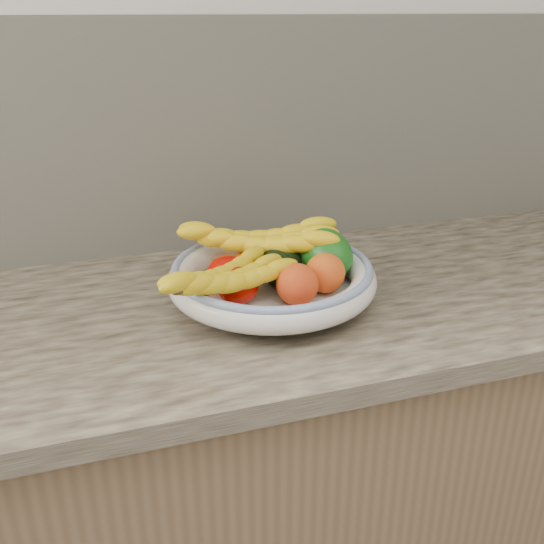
{
  "coord_description": "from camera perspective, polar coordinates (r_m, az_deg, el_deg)",
  "views": [
    {
      "loc": [
        -0.31,
        0.67,
        1.41
      ],
      "look_at": [
        0.0,
        1.66,
        0.96
      ],
      "focal_mm": 40.0,
      "sensor_mm": 36.0,
      "label": 1
    }
  ],
  "objects": [
    {
      "name": "kitchen_counter",
      "position": [
        1.42,
        -0.33,
        -18.28
      ],
      "size": [
        2.44,
        0.66,
        1.4
      ],
      "color": "brown",
      "rests_on": "ground"
    },
    {
      "name": "fruit_bowl",
      "position": [
        1.13,
        0.0,
        -0.53
      ],
      "size": [
        0.39,
        0.39,
        0.08
      ],
      "color": "silver",
      "rests_on": "kitchen_counter"
    },
    {
      "name": "clementine_back_left",
      "position": [
        1.2,
        -2.47,
        1.13
      ],
      "size": [
        0.05,
        0.05,
        0.04
      ],
      "primitive_type": "ellipsoid",
      "rotation": [
        0.0,
        0.0,
        -0.03
      ],
      "color": "orange",
      "rests_on": "fruit_bowl"
    },
    {
      "name": "clementine_back_right",
      "position": [
        1.23,
        0.43,
        1.72
      ],
      "size": [
        0.06,
        0.06,
        0.05
      ],
      "primitive_type": "ellipsoid",
      "rotation": [
        0.0,
        0.0,
        0.25
      ],
      "color": "orange",
      "rests_on": "fruit_bowl"
    },
    {
      "name": "clementine_back_mid",
      "position": [
        1.2,
        -1.52,
        1.09
      ],
      "size": [
        0.05,
        0.05,
        0.04
      ],
      "primitive_type": "ellipsoid",
      "rotation": [
        0.0,
        0.0,
        0.02
      ],
      "color": "orange",
      "rests_on": "fruit_bowl"
    },
    {
      "name": "clementine_extra",
      "position": [
        1.21,
        -1.52,
        1.4
      ],
      "size": [
        0.05,
        0.05,
        0.05
      ],
      "primitive_type": "ellipsoid",
      "color": "#F26005",
      "rests_on": "fruit_bowl"
    },
    {
      "name": "tomato_left",
      "position": [
        1.11,
        -4.13,
        -0.24
      ],
      "size": [
        0.11,
        0.11,
        0.07
      ],
      "primitive_type": "ellipsoid",
      "rotation": [
        0.0,
        0.0,
        -0.36
      ],
      "color": "#B40800",
      "rests_on": "fruit_bowl"
    },
    {
      "name": "tomato_near_left",
      "position": [
        1.07,
        -3.24,
        -1.29
      ],
      "size": [
        0.08,
        0.08,
        0.07
      ],
      "primitive_type": "ellipsoid",
      "rotation": [
        0.0,
        0.0,
        0.07
      ],
      "color": "#AB0A00",
      "rests_on": "fruit_bowl"
    },
    {
      "name": "avocado_center",
      "position": [
        1.14,
        0.39,
        0.41
      ],
      "size": [
        0.08,
        0.1,
        0.07
      ],
      "primitive_type": "ellipsoid",
      "rotation": [
        0.0,
        0.0,
        0.18
      ],
      "color": "black",
      "rests_on": "fruit_bowl"
    },
    {
      "name": "avocado_right",
      "position": [
        1.18,
        1.15,
        1.3
      ],
      "size": [
        0.09,
        0.11,
        0.07
      ],
      "primitive_type": "ellipsoid",
      "rotation": [
        0.0,
        0.0,
        -0.19
      ],
      "color": "black",
      "rests_on": "fruit_bowl"
    },
    {
      "name": "green_mango",
      "position": [
        1.17,
        4.85,
        1.74
      ],
      "size": [
        0.15,
        0.17,
        0.12
      ],
      "primitive_type": "ellipsoid",
      "rotation": [
        0.0,
        0.31,
        0.25
      ],
      "color": "#0F530F",
      "rests_on": "fruit_bowl"
    },
    {
      "name": "peach_front",
      "position": [
        1.06,
        2.4,
        -1.18
      ],
      "size": [
        0.1,
        0.1,
        0.08
      ],
      "primitive_type": "ellipsoid",
      "rotation": [
        0.0,
        0.0,
        -0.36
      ],
      "color": "orange",
      "rests_on": "fruit_bowl"
    },
    {
      "name": "peach_right",
      "position": [
        1.11,
        5.03,
        -0.09
      ],
      "size": [
        0.1,
        0.1,
        0.07
      ],
      "primitive_type": "ellipsoid",
      "rotation": [
        0.0,
        0.0,
        -0.38
      ],
      "color": "orange",
      "rests_on": "fruit_bowl"
    },
    {
      "name": "banana_bunch_back",
      "position": [
        1.18,
        -1.33,
        2.6
      ],
      "size": [
        0.35,
        0.22,
        0.09
      ],
      "primitive_type": null,
      "rotation": [
        0.0,
        0.0,
        -0.33
      ],
      "color": "yellow",
      "rests_on": "fruit_bowl"
    },
    {
      "name": "banana_bunch_front",
      "position": [
        1.04,
        -4.4,
        -0.94
      ],
      "size": [
        0.3,
        0.22,
        0.08
      ],
      "primitive_type": null,
      "rotation": [
        0.0,
        0.0,
        0.45
      ],
      "color": "yellow",
      "rests_on": "fruit_bowl"
    }
  ]
}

